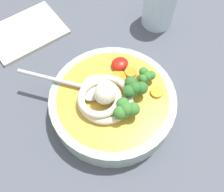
{
  "coord_description": "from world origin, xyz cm",
  "views": [
    {
      "loc": [
        8.49,
        21.31,
        51.97
      ],
      "look_at": [
        -2.66,
        -0.27,
        8.76
      ],
      "focal_mm": 41.92,
      "sensor_mm": 36.0,
      "label": 1
    }
  ],
  "objects_px": {
    "noodle_pile": "(104,97)",
    "folded_napkin": "(26,32)",
    "soup_bowl": "(112,102)",
    "soup_spoon": "(83,87)",
    "drinking_glass": "(160,5)"
  },
  "relations": [
    {
      "from": "soup_bowl",
      "to": "drinking_glass",
      "type": "relative_size",
      "value": 2.29
    },
    {
      "from": "soup_spoon",
      "to": "soup_bowl",
      "type": "bearing_deg",
      "value": 180.0
    },
    {
      "from": "noodle_pile",
      "to": "folded_napkin",
      "type": "relative_size",
      "value": 0.66
    },
    {
      "from": "soup_bowl",
      "to": "soup_spoon",
      "type": "relative_size",
      "value": 1.64
    },
    {
      "from": "drinking_glass",
      "to": "folded_napkin",
      "type": "xyz_separation_m",
      "value": [
        0.3,
        -0.11,
        -0.05
      ]
    },
    {
      "from": "soup_bowl",
      "to": "noodle_pile",
      "type": "bearing_deg",
      "value": 8.05
    },
    {
      "from": "noodle_pile",
      "to": "drinking_glass",
      "type": "xyz_separation_m",
      "value": [
        -0.23,
        -0.17,
        -0.01
      ]
    },
    {
      "from": "soup_bowl",
      "to": "noodle_pile",
      "type": "height_order",
      "value": "noodle_pile"
    },
    {
      "from": "soup_spoon",
      "to": "drinking_glass",
      "type": "distance_m",
      "value": 0.28
    },
    {
      "from": "soup_spoon",
      "to": "drinking_glass",
      "type": "relative_size",
      "value": 1.4
    },
    {
      "from": "soup_bowl",
      "to": "noodle_pile",
      "type": "distance_m",
      "value": 0.04
    },
    {
      "from": "soup_bowl",
      "to": "folded_napkin",
      "type": "xyz_separation_m",
      "value": [
        0.09,
        -0.28,
        -0.02
      ]
    },
    {
      "from": "folded_napkin",
      "to": "soup_bowl",
      "type": "bearing_deg",
      "value": 108.13
    },
    {
      "from": "drinking_glass",
      "to": "soup_spoon",
      "type": "bearing_deg",
      "value": 26.67
    },
    {
      "from": "soup_bowl",
      "to": "folded_napkin",
      "type": "distance_m",
      "value": 0.3
    }
  ]
}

